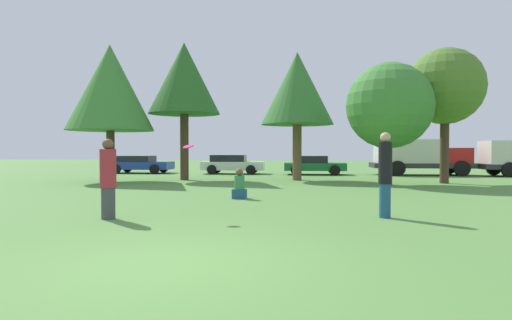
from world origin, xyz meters
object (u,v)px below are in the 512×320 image
parked_car_white (232,164)px  person_thrower (108,179)px  frisbee (188,146)px  parked_car_green (314,165)px  person_catcher (385,174)px  bystander_sitting (239,186)px  tree_0 (110,88)px  tree_2 (297,89)px  parked_car_blue (139,164)px  delivery_truck_red (418,155)px  tree_3 (389,106)px  tree_4 (445,87)px  tree_1 (184,79)px

parked_car_white → person_thrower: bearing=-89.7°
frisbee → parked_car_green: bearing=81.9°
person_catcher → frisbee: size_ratio=7.52×
person_thrower → bystander_sitting: (2.14, 4.41, -0.51)m
tree_0 → tree_2: size_ratio=1.02×
parked_car_blue → delivery_truck_red: 18.24m
parked_car_blue → tree_3: bearing=-29.1°
parked_car_white → tree_4: bearing=-31.8°
person_thrower → bystander_sitting: person_thrower is taller
tree_3 → parked_car_white: bearing=139.6°
bystander_sitting → parked_car_green: 14.07m
bystander_sitting → tree_2: 9.75m
bystander_sitting → parked_car_green: bearing=81.4°
tree_2 → parked_car_white: bearing=130.6°
tree_4 → parked_car_white: (-11.53, 6.32, -3.86)m
person_thrower → parked_car_white: (-1.10, 18.40, -0.26)m
frisbee → person_thrower: bearing=-163.7°
person_thrower → parked_car_blue: 19.78m
person_thrower → frisbee: bearing=5.9°
frisbee → tree_4: size_ratio=0.04×
tree_0 → delivery_truck_red: bearing=26.6°
person_catcher → tree_3: (1.57, 9.72, 2.54)m
parked_car_green → tree_4: bearing=-48.3°
frisbee → tree_3: size_ratio=0.05×
parked_car_green → person_catcher: bearing=-86.7°
tree_4 → delivery_truck_red: (0.27, 6.73, -3.28)m
parked_car_white → parked_car_green: bearing=-3.8°
person_thrower → tree_0: tree_0 is taller
tree_2 → tree_4: 7.02m
delivery_truck_red → tree_4: bearing=-95.4°
tree_0 → parked_car_blue: bearing=104.3°
person_catcher → parked_car_white: 18.73m
tree_0 → delivery_truck_red: (16.28, 8.14, -3.40)m
tree_3 → delivery_truck_red: bearing=69.6°
tree_0 → parked_car_white: (4.47, 7.73, -3.97)m
parked_car_white → delivery_truck_red: size_ratio=0.68×
parked_car_white → tree_0: bearing=-123.2°
person_thrower → tree_4: bearing=38.7°
parked_car_green → parked_car_white: bearing=176.2°
bystander_sitting → delivery_truck_red: (8.57, 14.40, 0.83)m
parked_car_blue → parked_car_green: bearing=-2.9°
tree_3 → tree_2: bearing=152.7°
person_catcher → parked_car_green: (-1.94, 17.19, -0.38)m
tree_0 → delivery_truck_red: 18.52m
tree_1 → tree_4: 12.80m
tree_2 → frisbee: bearing=-98.1°
tree_2 → parked_car_white: tree_2 is taller
person_thrower → delivery_truck_red: 21.65m
tree_0 → tree_1: tree_1 is taller
parked_car_blue → parked_car_white: bearing=-2.2°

